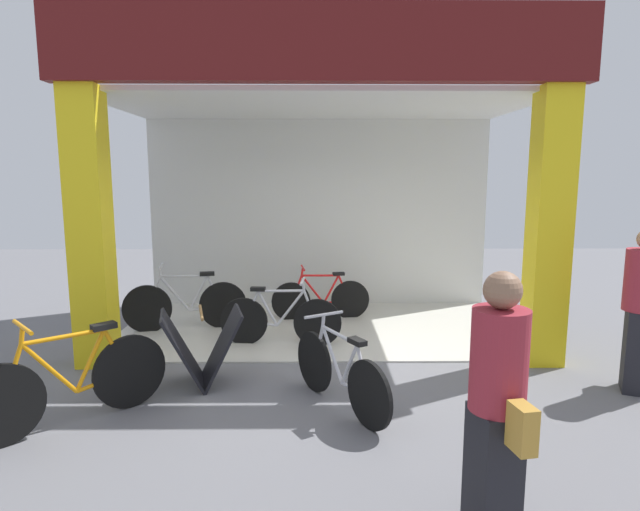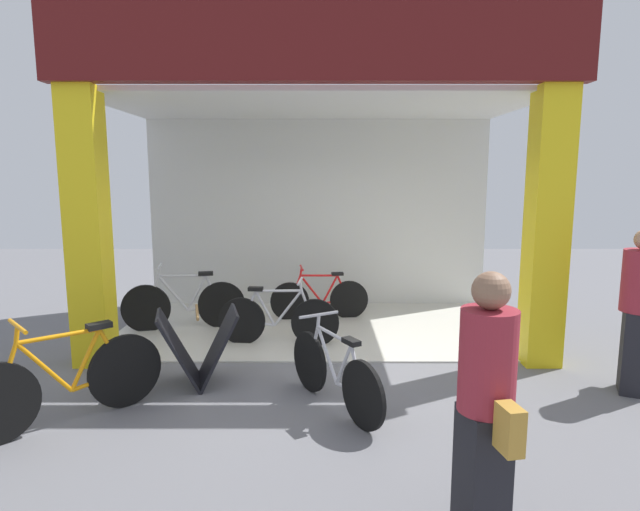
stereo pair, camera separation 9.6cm
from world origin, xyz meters
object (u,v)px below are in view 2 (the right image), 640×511
object	(u,v)px
bicycle_inside_2	(187,304)
pedestrian_0	(488,408)
bicycle_parked_0	(337,373)
sandwich_board_sign	(201,348)
bicycle_inside_0	(280,319)
bicycle_parked_1	(68,381)
bicycle_inside_1	(322,298)

from	to	relation	value
bicycle_inside_2	pedestrian_0	distance (m)	5.14
bicycle_parked_0	sandwich_board_sign	bearing A→B (deg)	157.63
bicycle_inside_0	bicycle_parked_0	xyz separation A→B (m)	(0.67, -1.83, -0.00)
bicycle_parked_0	bicycle_parked_1	bearing A→B (deg)	-172.38
pedestrian_0	bicycle_parked_1	bearing A→B (deg)	155.12
bicycle_inside_1	bicycle_parked_1	world-z (taller)	bicycle_parked_1
sandwich_board_sign	pedestrian_0	distance (m)	3.24
bicycle_inside_1	bicycle_parked_0	bearing A→B (deg)	-87.47
sandwich_board_sign	bicycle_parked_1	bearing A→B (deg)	-136.90
bicycle_parked_0	bicycle_parked_1	xyz separation A→B (m)	(-2.33, -0.31, 0.05)
bicycle_inside_2	bicycle_parked_1	distance (m)	2.82
bicycle_parked_1	sandwich_board_sign	world-z (taller)	bicycle_parked_1
bicycle_inside_2	bicycle_inside_0	bearing A→B (deg)	-26.17
bicycle_inside_0	pedestrian_0	world-z (taller)	pedestrian_0
bicycle_inside_0	bicycle_parked_1	world-z (taller)	bicycle_parked_1
bicycle_inside_0	bicycle_parked_1	distance (m)	2.71
bicycle_inside_1	bicycle_inside_2	world-z (taller)	bicycle_inside_2
bicycle_inside_0	sandwich_board_sign	size ratio (longest dim) A/B	1.69
pedestrian_0	bicycle_parked_0	bearing A→B (deg)	114.75
bicycle_parked_0	pedestrian_0	xyz separation A→B (m)	(0.82, -1.77, 0.49)
sandwich_board_sign	bicycle_inside_0	bearing A→B (deg)	60.32
bicycle_inside_2	sandwich_board_sign	xyz separation A→B (m)	(0.64, -1.92, 0.02)
bicycle_inside_1	bicycle_inside_2	distance (m)	1.96
bicycle_inside_1	bicycle_parked_0	distance (m)	3.03
bicycle_inside_2	bicycle_parked_1	bearing A→B (deg)	-96.20
bicycle_parked_1	bicycle_parked_0	bearing A→B (deg)	7.62
bicycle_inside_0	pedestrian_0	xyz separation A→B (m)	(1.49, -3.60, 0.49)
bicycle_parked_0	bicycle_parked_1	world-z (taller)	bicycle_parked_1
bicycle_parked_1	bicycle_inside_1	bearing A→B (deg)	56.65
bicycle_inside_1	bicycle_inside_2	bearing A→B (deg)	-164.28
bicycle_parked_0	bicycle_inside_2	bearing A→B (deg)	129.09
bicycle_parked_0	bicycle_parked_1	size ratio (longest dim) A/B	1.03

